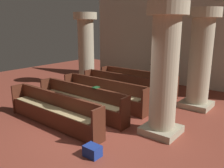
# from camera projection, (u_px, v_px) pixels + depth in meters

# --- Properties ---
(ground_plane) EXTENTS (19.20, 19.20, 0.00)m
(ground_plane) POSITION_uv_depth(u_px,v_px,m) (92.00, 128.00, 6.39)
(ground_plane) COLOR brown
(back_wall) EXTENTS (10.00, 0.16, 4.50)m
(back_wall) POSITION_uv_depth(u_px,v_px,m) (185.00, 36.00, 10.42)
(back_wall) COLOR beige
(back_wall) RESTS_ON ground
(pew_row_0) EXTENTS (3.48, 0.46, 0.90)m
(pew_row_0) POSITION_uv_depth(u_px,v_px,m) (136.00, 81.00, 9.68)
(pew_row_0) COLOR #562819
(pew_row_0) RESTS_ON ground
(pew_row_1) EXTENTS (3.48, 0.46, 0.90)m
(pew_row_1) POSITION_uv_depth(u_px,v_px,m) (121.00, 86.00, 8.88)
(pew_row_1) COLOR #562819
(pew_row_1) RESTS_ON ground
(pew_row_2) EXTENTS (3.48, 0.47, 0.90)m
(pew_row_2) POSITION_uv_depth(u_px,v_px,m) (103.00, 92.00, 8.08)
(pew_row_2) COLOR #562819
(pew_row_2) RESTS_ON ground
(pew_row_3) EXTENTS (3.48, 0.46, 0.90)m
(pew_row_3) POSITION_uv_depth(u_px,v_px,m) (81.00, 99.00, 7.28)
(pew_row_3) COLOR #562819
(pew_row_3) RESTS_ON ground
(pew_row_4) EXTENTS (3.48, 0.46, 0.90)m
(pew_row_4) POSITION_uv_depth(u_px,v_px,m) (53.00, 109.00, 6.47)
(pew_row_4) COLOR #562819
(pew_row_4) RESTS_ON ground
(pillar_aisle_side) EXTENTS (1.04, 1.04, 3.26)m
(pillar_aisle_side) POSITION_uv_depth(u_px,v_px,m) (200.00, 58.00, 7.64)
(pillar_aisle_side) COLOR tan
(pillar_aisle_side) RESTS_ON ground
(pillar_far_side) EXTENTS (1.04, 1.04, 3.26)m
(pillar_far_side) POSITION_uv_depth(u_px,v_px,m) (86.00, 48.00, 10.66)
(pillar_far_side) COLOR tan
(pillar_far_side) RESTS_ON ground
(pillar_aisle_rear) EXTENTS (0.97, 0.97, 3.26)m
(pillar_aisle_rear) POSITION_uv_depth(u_px,v_px,m) (164.00, 69.00, 5.69)
(pillar_aisle_rear) COLOR tan
(pillar_aisle_rear) RESTS_ON ground
(lectern) EXTENTS (0.48, 0.45, 1.08)m
(lectern) POSITION_uv_depth(u_px,v_px,m) (156.00, 78.00, 10.26)
(lectern) COLOR brown
(lectern) RESTS_ON ground
(hymn_book) EXTENTS (0.15, 0.21, 0.03)m
(hymn_book) POSITION_uv_depth(u_px,v_px,m) (96.00, 87.00, 7.03)
(hymn_book) COLOR #194723
(hymn_book) RESTS_ON pew_row_3
(kneeler_box_blue) EXTENTS (0.36, 0.27, 0.24)m
(kneeler_box_blue) POSITION_uv_depth(u_px,v_px,m) (92.00, 151.00, 5.01)
(kneeler_box_blue) COLOR navy
(kneeler_box_blue) RESTS_ON ground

